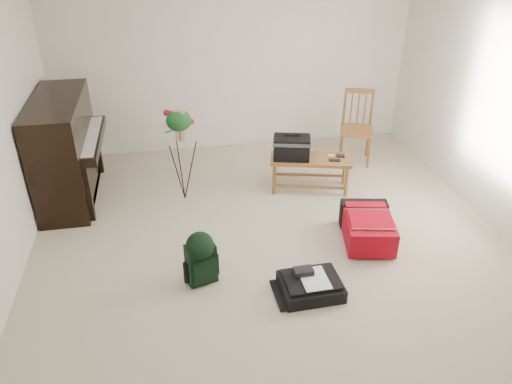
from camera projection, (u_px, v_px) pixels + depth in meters
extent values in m
cube|color=beige|center=(274.00, 252.00, 5.19)|extent=(5.00, 5.50, 0.01)
cube|color=white|center=(233.00, 62.00, 6.91)|extent=(5.00, 0.04, 2.50)
cube|color=black|center=(65.00, 150.00, 5.90)|extent=(0.55, 1.50, 1.25)
cube|color=black|center=(89.00, 140.00, 5.89)|extent=(0.28, 1.30, 0.10)
cube|color=white|center=(89.00, 136.00, 5.87)|extent=(0.22, 1.20, 0.02)
cube|color=black|center=(78.00, 192.00, 6.19)|extent=(0.45, 1.30, 0.10)
cube|color=#8F5D2F|center=(311.00, 159.00, 6.14)|extent=(1.05, 0.63, 0.04)
cylinder|color=#8F5D2F|center=(278.00, 184.00, 6.05)|extent=(0.04, 0.04, 0.40)
cylinder|color=#8F5D2F|center=(273.00, 172.00, 6.31)|extent=(0.04, 0.04, 0.40)
cylinder|color=#8F5D2F|center=(348.00, 178.00, 6.19)|extent=(0.04, 0.04, 0.40)
cylinder|color=#8F5D2F|center=(339.00, 166.00, 6.45)|extent=(0.04, 0.04, 0.40)
cube|color=#8F5D2F|center=(357.00, 130.00, 6.82)|extent=(0.55, 0.55, 0.04)
cylinder|color=#8F5D2F|center=(347.00, 153.00, 6.76)|extent=(0.04, 0.04, 0.44)
cylinder|color=#8F5D2F|center=(338.00, 142.00, 7.07)|extent=(0.04, 0.04, 0.44)
cylinder|color=#8F5D2F|center=(372.00, 151.00, 6.82)|extent=(0.04, 0.04, 0.44)
cylinder|color=#8F5D2F|center=(363.00, 140.00, 7.13)|extent=(0.04, 0.04, 0.44)
cube|color=#8F5D2F|center=(355.00, 91.00, 6.73)|extent=(0.38, 0.17, 0.06)
cylinder|color=#8F5D2F|center=(341.00, 109.00, 6.82)|extent=(0.04, 0.04, 0.53)
cylinder|color=#8F5D2F|center=(366.00, 107.00, 6.88)|extent=(0.04, 0.04, 0.53)
cube|color=#BA071B|center=(368.00, 228.00, 5.30)|extent=(0.62, 0.81, 0.28)
cube|color=black|center=(358.00, 214.00, 5.54)|extent=(0.53, 0.26, 0.30)
cube|color=#BA071B|center=(371.00, 219.00, 5.18)|extent=(0.51, 0.49, 0.02)
cube|color=silver|center=(379.00, 229.00, 5.01)|extent=(0.45, 0.10, 0.01)
cube|color=black|center=(311.00, 287.00, 4.63)|extent=(0.57, 0.46, 0.13)
cube|color=black|center=(311.00, 280.00, 4.59)|extent=(0.50, 0.39, 0.03)
cube|color=white|center=(314.00, 279.00, 4.56)|extent=(0.25, 0.34, 0.01)
cube|color=black|center=(304.00, 271.00, 4.61)|extent=(0.18, 0.12, 0.06)
cube|color=black|center=(201.00, 263.00, 4.71)|extent=(0.31, 0.23, 0.41)
cube|color=black|center=(202.00, 272.00, 4.63)|extent=(0.22, 0.10, 0.24)
sphere|color=black|center=(200.00, 246.00, 4.60)|extent=(0.27, 0.27, 0.27)
cube|color=black|center=(194.00, 259.00, 4.78)|extent=(0.04, 0.04, 0.37)
cube|color=black|center=(207.00, 257.00, 4.80)|extent=(0.04, 0.04, 0.37)
cylinder|color=black|center=(179.00, 128.00, 5.69)|extent=(0.01, 0.01, 0.31)
ellipsoid|color=#184F1D|center=(179.00, 121.00, 5.65)|extent=(0.29, 0.21, 0.27)
cube|color=red|center=(178.00, 114.00, 5.58)|extent=(0.15, 0.08, 0.08)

